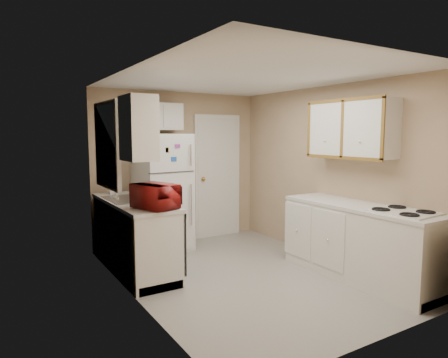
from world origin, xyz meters
TOP-DOWN VIEW (x-y plane):
  - floor at (0.00, 0.00)m, footprint 3.80×3.80m
  - ceiling at (0.00, 0.00)m, footprint 3.80×3.80m
  - wall_left at (-1.40, 0.00)m, footprint 3.80×3.80m
  - wall_right at (1.40, 0.00)m, footprint 3.80×3.80m
  - wall_back at (0.00, 1.90)m, footprint 2.80×2.80m
  - wall_front at (0.00, -1.90)m, footprint 2.80×2.80m
  - left_counter at (-1.10, 0.90)m, footprint 0.60×1.80m
  - dishwasher at (-0.81, 0.30)m, footprint 0.03×0.58m
  - sink at (-1.10, 1.05)m, footprint 0.54×0.74m
  - microwave at (-1.06, 0.25)m, footprint 0.57×0.42m
  - soap_bottle at (-1.15, 1.58)m, footprint 0.13×0.13m
  - window_blinds at (-1.36, 1.05)m, footprint 0.10×0.98m
  - upper_cabinet_left at (-1.25, 0.22)m, footprint 0.30×0.45m
  - refrigerator at (-0.42, 1.58)m, footprint 0.77×0.75m
  - cabinet_over_fridge at (-0.40, 1.75)m, footprint 0.70×0.30m
  - interior_door at (0.70, 1.86)m, footprint 0.86×0.06m
  - right_counter at (1.10, -0.80)m, footprint 0.60×2.00m
  - stove at (1.12, -1.35)m, footprint 0.57×0.68m
  - upper_cabinet_right at (1.25, -0.50)m, footprint 0.30×1.20m

SIDE VIEW (x-z plane):
  - floor at x=0.00m, z-range 0.00..0.00m
  - stove at x=1.12m, z-range 0.00..0.78m
  - left_counter at x=-1.10m, z-range 0.00..0.90m
  - right_counter at x=1.10m, z-range 0.00..0.90m
  - dishwasher at x=-0.81m, z-range 0.13..0.85m
  - sink at x=-1.10m, z-range 0.78..0.94m
  - refrigerator at x=-0.42m, z-range 0.00..1.74m
  - soap_bottle at x=-1.15m, z-range 0.89..1.11m
  - interior_door at x=0.70m, z-range -0.02..2.06m
  - microwave at x=-1.06m, z-range 0.88..1.22m
  - wall_left at x=-1.40m, z-range 1.20..1.20m
  - wall_right at x=1.40m, z-range 1.20..1.20m
  - wall_back at x=0.00m, z-range 1.20..1.20m
  - wall_front at x=0.00m, z-range 1.20..1.20m
  - window_blinds at x=-1.36m, z-range 1.06..2.14m
  - upper_cabinet_left at x=-1.25m, z-range 1.45..2.15m
  - upper_cabinet_right at x=1.25m, z-range 1.45..2.15m
  - cabinet_over_fridge at x=-0.40m, z-range 1.80..2.20m
  - ceiling at x=0.00m, z-range 2.40..2.40m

